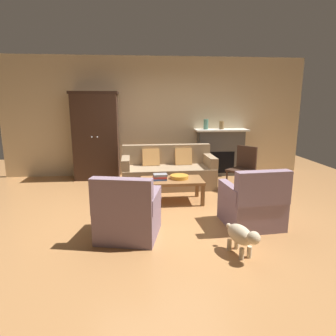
{
  "coord_description": "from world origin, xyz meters",
  "views": [
    {
      "loc": [
        -0.42,
        -4.77,
        1.79
      ],
      "look_at": [
        0.11,
        0.71,
        0.55
      ],
      "focal_mm": 32.05,
      "sensor_mm": 36.0,
      "label": 1
    }
  ],
  "objects_px": {
    "fireplace": "(220,152)",
    "mantel_vase_jade": "(206,124)",
    "armoire": "(96,136)",
    "couch": "(168,172)",
    "dog": "(242,236)",
    "armchair_near_left": "(128,215)",
    "fruit_bowl": "(179,177)",
    "book_stack": "(160,177)",
    "coffee_table": "(172,182)",
    "mantel_vase_bronze": "(221,125)",
    "side_chair_wooden": "(243,166)",
    "armchair_near_right": "(253,205)"
  },
  "relations": [
    {
      "from": "couch",
      "to": "coffee_table",
      "type": "distance_m",
      "value": 1.02
    },
    {
      "from": "fireplace",
      "to": "mantel_vase_bronze",
      "type": "xyz_separation_m",
      "value": [
        -0.0,
        -0.02,
        0.65
      ]
    },
    {
      "from": "couch",
      "to": "book_stack",
      "type": "distance_m",
      "value": 1.07
    },
    {
      "from": "side_chair_wooden",
      "to": "dog",
      "type": "distance_m",
      "value": 2.73
    },
    {
      "from": "couch",
      "to": "coffee_table",
      "type": "xyz_separation_m",
      "value": [
        -0.03,
        -1.01,
        0.05
      ]
    },
    {
      "from": "armchair_near_right",
      "to": "side_chair_wooden",
      "type": "height_order",
      "value": "side_chair_wooden"
    },
    {
      "from": "dog",
      "to": "mantel_vase_jade",
      "type": "bearing_deg",
      "value": 83.91
    },
    {
      "from": "fruit_bowl",
      "to": "book_stack",
      "type": "xyz_separation_m",
      "value": [
        -0.35,
        -0.06,
        0.02
      ]
    },
    {
      "from": "fireplace",
      "to": "dog",
      "type": "bearing_deg",
      "value": -101.48
    },
    {
      "from": "fireplace",
      "to": "side_chair_wooden",
      "type": "xyz_separation_m",
      "value": [
        0.1,
        -1.36,
        -0.06
      ]
    },
    {
      "from": "coffee_table",
      "to": "mantel_vase_jade",
      "type": "relative_size",
      "value": 4.56
    },
    {
      "from": "fireplace",
      "to": "mantel_vase_jade",
      "type": "bearing_deg",
      "value": -177.3
    },
    {
      "from": "book_stack",
      "to": "fireplace",
      "type": "bearing_deg",
      "value": 50.4
    },
    {
      "from": "coffee_table",
      "to": "side_chair_wooden",
      "type": "xyz_separation_m",
      "value": [
        1.51,
        0.58,
        0.15
      ]
    },
    {
      "from": "coffee_table",
      "to": "book_stack",
      "type": "distance_m",
      "value": 0.24
    },
    {
      "from": "book_stack",
      "to": "dog",
      "type": "relative_size",
      "value": 0.47
    },
    {
      "from": "book_stack",
      "to": "mantel_vase_jade",
      "type": "xyz_separation_m",
      "value": [
        1.24,
        1.94,
        0.77
      ]
    },
    {
      "from": "coffee_table",
      "to": "dog",
      "type": "height_order",
      "value": "coffee_table"
    },
    {
      "from": "coffee_table",
      "to": "armchair_near_left",
      "type": "bearing_deg",
      "value": -118.18
    },
    {
      "from": "mantel_vase_jade",
      "to": "side_chair_wooden",
      "type": "bearing_deg",
      "value": -70.19
    },
    {
      "from": "couch",
      "to": "mantel_vase_jade",
      "type": "distance_m",
      "value": 1.63
    },
    {
      "from": "armoire",
      "to": "coffee_table",
      "type": "bearing_deg",
      "value": -50.28
    },
    {
      "from": "book_stack",
      "to": "armchair_near_right",
      "type": "relative_size",
      "value": 0.3
    },
    {
      "from": "side_chair_wooden",
      "to": "dog",
      "type": "xyz_separation_m",
      "value": [
        -0.9,
        -2.56,
        -0.27
      ]
    },
    {
      "from": "fireplace",
      "to": "dog",
      "type": "relative_size",
      "value": 2.29
    },
    {
      "from": "fruit_bowl",
      "to": "mantel_vase_bronze",
      "type": "distance_m",
      "value": 2.39
    },
    {
      "from": "armoire",
      "to": "couch",
      "type": "bearing_deg",
      "value": -28.26
    },
    {
      "from": "dog",
      "to": "armchair_near_left",
      "type": "bearing_deg",
      "value": 155.44
    },
    {
      "from": "armchair_near_left",
      "to": "fruit_bowl",
      "type": "bearing_deg",
      "value": 58.26
    },
    {
      "from": "mantel_vase_bronze",
      "to": "side_chair_wooden",
      "type": "bearing_deg",
      "value": -85.55
    },
    {
      "from": "fireplace",
      "to": "coffee_table",
      "type": "relative_size",
      "value": 1.15
    },
    {
      "from": "mantel_vase_jade",
      "to": "mantel_vase_bronze",
      "type": "relative_size",
      "value": 1.24
    },
    {
      "from": "armoire",
      "to": "armchair_near_left",
      "type": "height_order",
      "value": "armoire"
    },
    {
      "from": "side_chair_wooden",
      "to": "couch",
      "type": "bearing_deg",
      "value": 163.5
    },
    {
      "from": "mantel_vase_jade",
      "to": "dog",
      "type": "xyz_separation_m",
      "value": [
        -0.42,
        -3.91,
        -1.0
      ]
    },
    {
      "from": "armoire",
      "to": "armchair_near_left",
      "type": "bearing_deg",
      "value": -75.9
    },
    {
      "from": "mantel_vase_jade",
      "to": "side_chair_wooden",
      "type": "distance_m",
      "value": 1.61
    },
    {
      "from": "mantel_vase_jade",
      "to": "dog",
      "type": "height_order",
      "value": "mantel_vase_jade"
    },
    {
      "from": "mantel_vase_bronze",
      "to": "armchair_near_left",
      "type": "height_order",
      "value": "mantel_vase_bronze"
    },
    {
      "from": "fruit_bowl",
      "to": "dog",
      "type": "xyz_separation_m",
      "value": [
        0.47,
        -2.03,
        -0.21
      ]
    },
    {
      "from": "couch",
      "to": "book_stack",
      "type": "xyz_separation_m",
      "value": [
        -0.24,
        -1.03,
        0.16
      ]
    },
    {
      "from": "dog",
      "to": "coffee_table",
      "type": "bearing_deg",
      "value": 106.98
    },
    {
      "from": "armchair_near_right",
      "to": "side_chair_wooden",
      "type": "xyz_separation_m",
      "value": [
        0.46,
        1.74,
        0.2
      ]
    },
    {
      "from": "fruit_bowl",
      "to": "dog",
      "type": "bearing_deg",
      "value": -77.03
    },
    {
      "from": "coffee_table",
      "to": "side_chair_wooden",
      "type": "bearing_deg",
      "value": 20.94
    },
    {
      "from": "armoire",
      "to": "mantel_vase_bronze",
      "type": "distance_m",
      "value": 2.96
    },
    {
      "from": "armchair_near_left",
      "to": "side_chair_wooden",
      "type": "bearing_deg",
      "value": 40.98
    },
    {
      "from": "fireplace",
      "to": "armchair_near_right",
      "type": "distance_m",
      "value": 3.13
    },
    {
      "from": "couch",
      "to": "mantel_vase_bronze",
      "type": "distance_m",
      "value": 1.88
    },
    {
      "from": "mantel_vase_jade",
      "to": "book_stack",
      "type": "bearing_deg",
      "value": -122.56
    }
  ]
}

